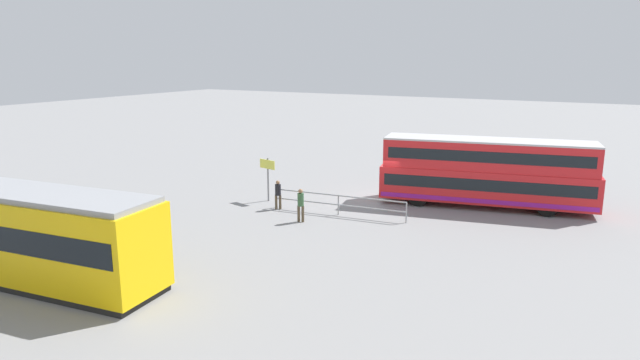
% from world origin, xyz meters
% --- Properties ---
extents(ground_plane, '(160.00, 160.00, 0.00)m').
position_xyz_m(ground_plane, '(0.00, 0.00, 0.00)').
color(ground_plane, gray).
extents(double_decker_bus, '(11.76, 4.63, 3.78)m').
position_xyz_m(double_decker_bus, '(-5.57, -1.33, 1.94)').
color(double_decker_bus, red).
rests_on(double_decker_bus, ground).
extents(tram_yellow, '(12.35, 3.93, 3.50)m').
position_xyz_m(tram_yellow, '(7.51, 17.51, 1.81)').
color(tram_yellow, '#E5B70C').
rests_on(tram_yellow, ground).
extents(pedestrian_near_railing, '(0.45, 0.45, 1.61)m').
position_xyz_m(pedestrian_near_railing, '(4.22, 4.70, 0.92)').
color(pedestrian_near_railing, '#4C3F2D').
rests_on(pedestrian_near_railing, ground).
extents(pedestrian_crossing, '(0.38, 0.38, 1.72)m').
position_xyz_m(pedestrian_crossing, '(1.91, 6.17, 0.99)').
color(pedestrian_crossing, '#4C3F2D').
rests_on(pedestrian_crossing, ground).
extents(pedestrian_railing, '(7.38, 0.79, 1.08)m').
position_xyz_m(pedestrian_railing, '(0.83, 4.11, 0.74)').
color(pedestrian_railing, gray).
rests_on(pedestrian_railing, ground).
extents(info_sign, '(1.18, 0.34, 2.52)m').
position_xyz_m(info_sign, '(5.71, 3.48, 1.76)').
color(info_sign, slate).
rests_on(info_sign, ground).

